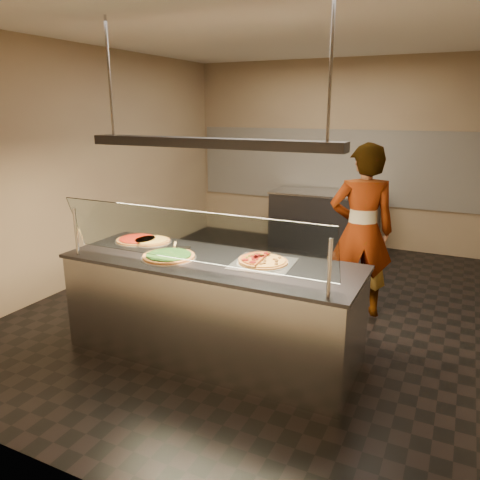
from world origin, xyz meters
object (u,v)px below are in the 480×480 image
at_px(half_pizza_pepperoni, 252,258).
at_px(worker, 361,232).
at_px(pizza_spinach, 169,256).
at_px(pizza_spatula, 179,246).
at_px(sneeze_guard, 190,237).
at_px(half_pizza_sausage, 274,262).
at_px(pizza_cheese, 152,241).
at_px(prep_table, 324,220).
at_px(pizza_tomato, 138,239).
at_px(serving_counter, 212,308).
at_px(perforated_tray, 263,263).
at_px(heat_lamp_housing, 209,143).

distance_m(half_pizza_pepperoni, worker, 1.55).
xyz_separation_m(pizza_spinach, pizza_spatula, (-0.07, 0.28, 0.01)).
bearing_deg(sneeze_guard, half_pizza_sausage, 38.20).
distance_m(pizza_cheese, prep_table, 3.71).
bearing_deg(pizza_spatula, pizza_spinach, -75.19).
bearing_deg(pizza_tomato, serving_counter, -12.85).
distance_m(perforated_tray, worker, 1.51).
xyz_separation_m(pizza_spinach, pizza_tomato, (-0.60, 0.33, -0.00)).
height_order(pizza_cheese, pizza_spatula, pizza_spatula).
bearing_deg(heat_lamp_housing, perforated_tray, 12.63).
distance_m(half_pizza_pepperoni, half_pizza_sausage, 0.21).
distance_m(serving_counter, perforated_tray, 0.66).
height_order(pizza_tomato, worker, worker).
xyz_separation_m(perforated_tray, heat_lamp_housing, (-0.46, -0.10, 1.01)).
xyz_separation_m(pizza_cheese, pizza_spatula, (0.37, -0.07, 0.01)).
height_order(pizza_spinach, prep_table, pizza_spinach).
bearing_deg(serving_counter, half_pizza_sausage, 10.13).
bearing_deg(perforated_tray, serving_counter, -167.37).
distance_m(perforated_tray, half_pizza_pepperoni, 0.10).
bearing_deg(sneeze_guard, pizza_cheese, 144.28).
xyz_separation_m(serving_counter, half_pizza_sausage, (0.56, 0.10, 0.49)).
relative_size(perforated_tray, worker, 0.29).
relative_size(pizza_tomato, pizza_spatula, 1.70).
xyz_separation_m(perforated_tray, pizza_spinach, (-0.83, -0.21, 0.01)).
bearing_deg(serving_counter, half_pizza_pepperoni, 16.01).
bearing_deg(pizza_tomato, perforated_tray, -4.78).
bearing_deg(sneeze_guard, pizza_spatula, 130.96).
height_order(perforated_tray, half_pizza_sausage, half_pizza_sausage).
bearing_deg(half_pizza_sausage, pizza_cheese, 174.06).
relative_size(pizza_tomato, heat_lamp_housing, 0.19).
xyz_separation_m(half_pizza_pepperoni, pizza_tomato, (-1.33, 0.12, -0.02)).
bearing_deg(worker, heat_lamp_housing, 35.61).
xyz_separation_m(pizza_tomato, prep_table, (0.94, 3.62, -0.48)).
height_order(pizza_spinach, pizza_tomato, pizza_spinach).
relative_size(perforated_tray, prep_table, 0.32).
distance_m(perforated_tray, pizza_tomato, 1.44).
xyz_separation_m(sneeze_guard, pizza_spatula, (-0.45, 0.51, -0.27)).
xyz_separation_m(perforated_tray, half_pizza_sausage, (0.11, -0.00, 0.02)).
distance_m(prep_table, worker, 2.60).
bearing_deg(serving_counter, pizza_tomato, 167.15).
height_order(half_pizza_pepperoni, worker, worker).
distance_m(half_pizza_pepperoni, pizza_cheese, 1.18).
relative_size(pizza_cheese, pizza_spatula, 1.53).
xyz_separation_m(half_pizza_sausage, prep_table, (-0.60, 3.74, -0.49)).
xyz_separation_m(half_pizza_pepperoni, pizza_spatula, (-0.80, 0.07, -0.01)).
bearing_deg(pizza_tomato, half_pizza_pepperoni, -5.14).
bearing_deg(pizza_spatula, serving_counter, -20.90).
relative_size(half_pizza_pepperoni, pizza_spatula, 1.68).
relative_size(pizza_spatula, worker, 0.14).
height_order(perforated_tray, pizza_spatula, pizza_spatula).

